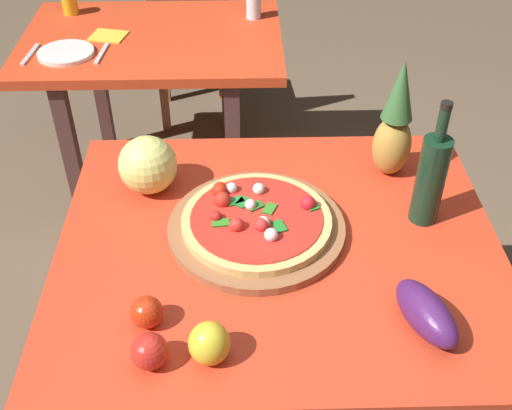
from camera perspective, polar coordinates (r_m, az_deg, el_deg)
The scene contains 18 objects.
display_table at distance 1.69m, azimuth 2.03°, elevation -5.72°, with size 1.15×0.98×0.78m.
background_table at distance 2.77m, azimuth -9.25°, elevation 12.81°, with size 1.08×0.76×0.78m.
dining_chair at distance 3.38m, azimuth -5.94°, elevation 14.76°, with size 0.43×0.43×0.85m.
pizza_board at distance 1.64m, azimuth 0.05°, elevation -2.12°, with size 0.47×0.47×0.03m, color #955C39.
pizza at distance 1.63m, azimuth -0.08°, elevation -1.27°, with size 0.39×0.39×0.06m.
wine_bottle at distance 1.67m, azimuth 15.64°, elevation 2.40°, with size 0.08×0.08×0.36m.
pineapple_left at distance 1.81m, azimuth 12.55°, elevation 7.10°, with size 0.11×0.11×0.36m.
melon at distance 1.77m, azimuth -9.83°, elevation 3.62°, with size 0.17×0.17×0.17m, color #DADD74.
bell_pepper at distance 1.35m, azimuth -4.28°, elevation -12.46°, with size 0.09×0.09×0.10m, color yellow.
eggplant at distance 1.44m, azimuth 15.26°, elevation -9.47°, with size 0.20×0.09×0.09m, color #471D56.
tomato_by_bottle at distance 1.35m, azimuth -9.68°, elevation -13.00°, with size 0.08×0.08×0.08m, color red.
tomato_near_board at distance 1.43m, azimuth -9.92°, elevation -9.59°, with size 0.07×0.07×0.07m, color red.
drinking_glass_juice at distance 3.00m, azimuth -16.63°, elevation 17.27°, with size 0.07×0.07×0.10m, color gold.
drinking_glass_water at distance 2.84m, azimuth -0.22°, elevation 17.76°, with size 0.06×0.06×0.11m, color silver.
dinner_plate at distance 2.64m, azimuth -16.94°, elevation 13.13°, with size 0.22×0.22×0.02m, color white.
fork_utensil at distance 2.68m, azimuth -19.88°, elevation 12.80°, with size 0.02×0.18×0.01m, color silver.
knife_utensil at distance 2.61m, azimuth -13.88°, elevation 13.28°, with size 0.02×0.18×0.01m, color silver.
napkin_folded at distance 2.75m, azimuth -13.31°, elevation 14.77°, with size 0.14×0.12×0.01m, color yellow.
Camera 1 is at (-0.09, -1.19, 1.88)m, focal length 43.89 mm.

